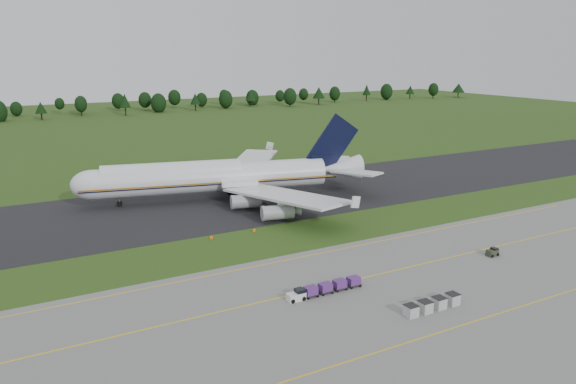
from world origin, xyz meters
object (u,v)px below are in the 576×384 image
baggage_train (324,288)px  edge_markers (233,234)px  uld_row (432,305)px  aircraft (218,176)px  utility_cart (492,253)px

baggage_train → edge_markers: (-0.78, 29.56, -0.55)m
baggage_train → uld_row: 14.78m
aircraft → edge_markers: (-7.57, -25.44, -5.09)m
edge_markers → aircraft: bearing=73.4°
baggage_train → utility_cart: 32.40m
edge_markers → baggage_train: bearing=-88.5°
utility_cart → uld_row: uld_row is taller
aircraft → baggage_train: size_ratio=5.72×
utility_cart → uld_row: (-22.81, -10.25, 0.27)m
utility_cart → uld_row: bearing=-155.8°
uld_row → aircraft: bearing=92.4°
baggage_train → utility_cart: baggage_train is taller
baggage_train → utility_cart: bearing=-1.8°
baggage_train → edge_markers: size_ratio=1.29×
aircraft → utility_cart: 61.77m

